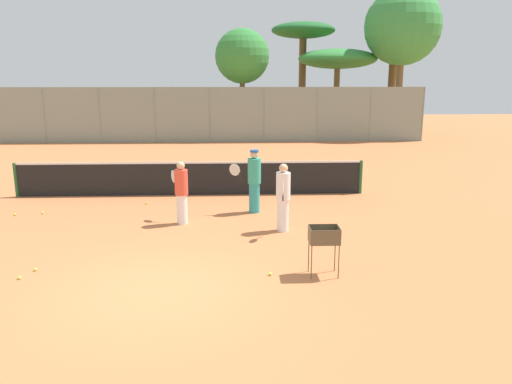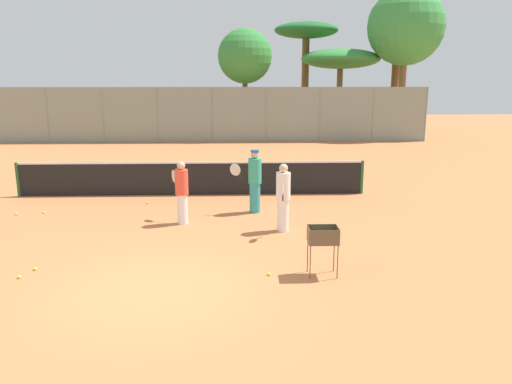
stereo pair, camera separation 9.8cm
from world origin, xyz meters
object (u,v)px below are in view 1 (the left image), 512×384
Objects in this scene: player_white_outfit at (283,197)px; player_red_cap at (181,192)px; parked_car at (101,123)px; player_yellow_shirt at (254,180)px; ball_cart at (325,239)px; tennis_net at (191,178)px.

player_white_outfit is 2.62m from player_red_cap.
parked_car is at bearing -9.32° from player_red_cap.
ball_cart is at bearing 96.69° from player_yellow_shirt.
player_yellow_shirt is 1.83× the size of ball_cart.
tennis_net is 2.88m from player_yellow_shirt.
player_yellow_shirt is at bearing 104.19° from ball_cart.
player_yellow_shirt is at bearing -48.00° from tennis_net.
player_red_cap is at bearing -89.32° from tennis_net.
player_red_cap reaches higher than ball_cart.
tennis_net is 6.58× the size of player_white_outfit.
player_red_cap is at bearing 130.68° from ball_cart.
player_yellow_shirt is (-0.63, 1.74, 0.05)m from player_white_outfit.
player_white_outfit is 0.95× the size of player_yellow_shirt.
player_yellow_shirt reaches higher than tennis_net.
ball_cart is at bearing -65.30° from tennis_net.
player_white_outfit is 23.66m from parked_car.
tennis_net is 2.60× the size of parked_car.
player_red_cap is 22.04m from parked_car.
player_yellow_shirt reaches higher than player_red_cap.
ball_cart is at bearing -66.93° from parked_car.
parked_car is at bearing 112.45° from tennis_net.
player_red_cap is 4.64m from ball_cart.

